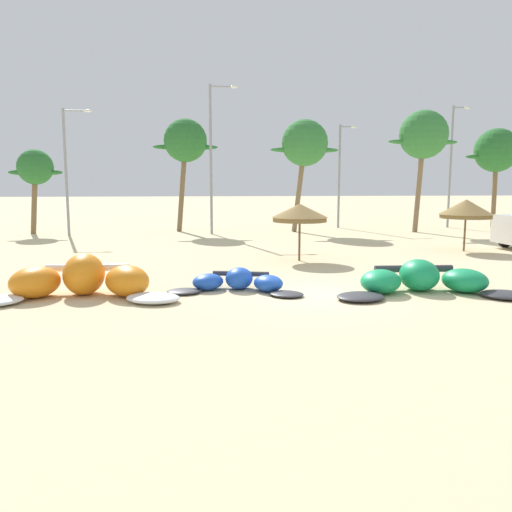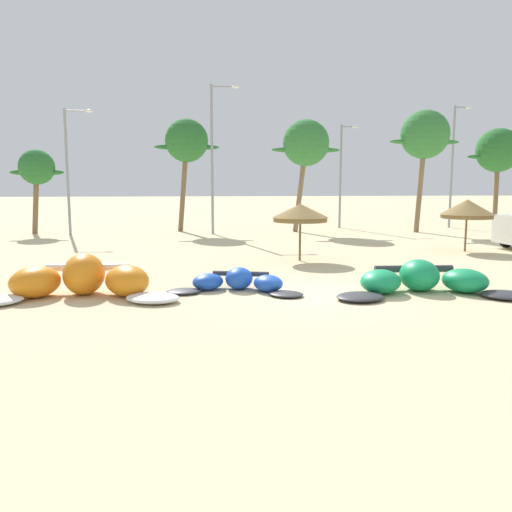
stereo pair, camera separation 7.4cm
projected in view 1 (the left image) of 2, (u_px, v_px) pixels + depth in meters
ground_plane at (321, 295)px, 16.34m from camera, size 260.00×260.00×0.00m
kite_left at (82, 281)px, 16.01m from camera, size 6.55×3.09×1.31m
kite_left_of_center at (238, 282)px, 17.00m from camera, size 4.51×2.68×0.73m
kite_center at (423, 280)px, 16.65m from camera, size 6.38×3.07×1.03m
beach_umbrella_near_van at (300, 213)px, 23.35m from camera, size 2.57×2.57×2.60m
beach_umbrella_middle at (466, 209)px, 26.66m from camera, size 2.72×2.72×2.69m
palm_leftmost at (35, 169)px, 35.75m from camera, size 3.65×2.44×5.86m
palm_left at (185, 142)px, 37.32m from camera, size 4.67×3.12×8.15m
palm_left_of_gap at (305, 144)px, 37.15m from camera, size 5.01×3.34×8.08m
palm_center_left at (423, 136)px, 36.70m from camera, size 5.15×3.44×8.69m
palm_center_right at (497, 151)px, 41.13m from camera, size 5.19×3.46×7.87m
lamppost_west at (68, 164)px, 34.64m from camera, size 1.96×0.24×8.45m
lamppost_west_center at (213, 152)px, 35.36m from camera, size 2.01×0.24×10.15m
lamppost_east_center at (341, 171)px, 40.79m from camera, size 1.48×0.24×8.06m
lamppost_east at (452, 161)px, 40.89m from camera, size 1.48×0.24×9.56m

